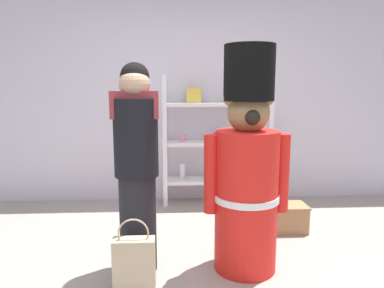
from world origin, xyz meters
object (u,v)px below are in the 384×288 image
(teddy_bear_guard, at_px, (247,173))
(shopping_bag, at_px, (134,264))
(merchandise_shelf, at_px, (216,140))
(display_crate, at_px, (285,218))
(person_shopper, at_px, (137,164))

(teddy_bear_guard, relative_size, shopping_bag, 3.25)
(merchandise_shelf, xyz_separation_m, teddy_bear_guard, (0.04, -1.63, -0.02))
(merchandise_shelf, bearing_deg, display_crate, -57.47)
(display_crate, bearing_deg, merchandise_shelf, 122.53)
(teddy_bear_guard, distance_m, shopping_bag, 1.05)
(person_shopper, height_order, display_crate, person_shopper)
(display_crate, bearing_deg, person_shopper, -154.13)
(merchandise_shelf, bearing_deg, person_shopper, -116.47)
(teddy_bear_guard, bearing_deg, display_crate, 51.69)
(person_shopper, relative_size, display_crate, 3.90)
(person_shopper, distance_m, shopping_bag, 0.71)
(merchandise_shelf, relative_size, shopping_bag, 2.94)
(person_shopper, bearing_deg, teddy_bear_guard, -1.86)
(person_shopper, distance_m, display_crate, 1.70)
(shopping_bag, bearing_deg, person_shopper, 89.39)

